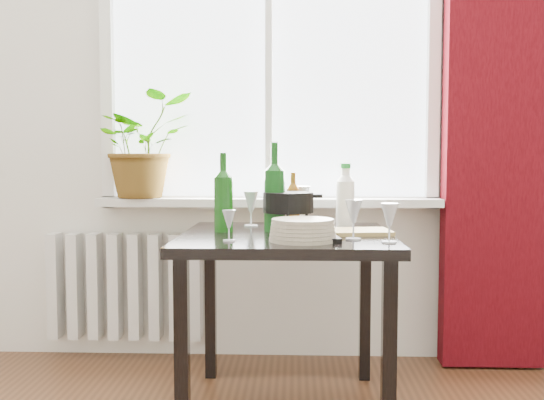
{
  "coord_description": "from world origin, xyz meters",
  "views": [
    {
      "loc": [
        0.13,
        -0.91,
        1.05
      ],
      "look_at": [
        0.04,
        1.55,
        0.88
      ],
      "focal_mm": 40.0,
      "sensor_mm": 36.0,
      "label": 1
    }
  ],
  "objects_px": {
    "wineglass_front_right": "(354,219)",
    "cutting_board": "(353,232)",
    "potted_plant": "(143,145)",
    "wine_bottle_left": "(224,192)",
    "wineglass_far_right": "(389,223)",
    "radiator": "(125,286)",
    "wineglass_back_center": "(302,205)",
    "fondue_pot": "(288,212)",
    "wineglass_front_left": "(229,225)",
    "plate_stack": "(303,230)",
    "tv_remote": "(331,238)",
    "table": "(286,256)",
    "wine_bottle_right": "(275,186)",
    "cleaning_bottle": "(345,195)",
    "bottle_amber": "(293,199)",
    "wineglass_back_left": "(251,209)"
  },
  "relations": [
    {
      "from": "radiator",
      "to": "wineglass_back_center",
      "type": "height_order",
      "value": "wineglass_back_center"
    },
    {
      "from": "wine_bottle_right",
      "to": "cleaning_bottle",
      "type": "relative_size",
      "value": 1.33
    },
    {
      "from": "radiator",
      "to": "wineglass_front_left",
      "type": "xyz_separation_m",
      "value": [
        0.64,
        -0.87,
        0.42
      ]
    },
    {
      "from": "wineglass_far_right",
      "to": "cutting_board",
      "type": "relative_size",
      "value": 0.49
    },
    {
      "from": "wineglass_front_right",
      "to": "wineglass_far_right",
      "type": "distance_m",
      "value": 0.15
    },
    {
      "from": "radiator",
      "to": "cleaning_bottle",
      "type": "relative_size",
      "value": 2.79
    },
    {
      "from": "wineglass_front_left",
      "to": "plate_stack",
      "type": "height_order",
      "value": "wineglass_front_left"
    },
    {
      "from": "potted_plant",
      "to": "wine_bottle_left",
      "type": "bearing_deg",
      "value": -48.98
    },
    {
      "from": "cleaning_bottle",
      "to": "wineglass_back_left",
      "type": "bearing_deg",
      "value": 179.14
    },
    {
      "from": "wineglass_back_center",
      "to": "fondue_pot",
      "type": "bearing_deg",
      "value": -103.98
    },
    {
      "from": "wineglass_front_right",
      "to": "cutting_board",
      "type": "xyz_separation_m",
      "value": [
        0.01,
        0.18,
        -0.07
      ]
    },
    {
      "from": "cutting_board",
      "to": "wine_bottle_right",
      "type": "bearing_deg",
      "value": 168.09
    },
    {
      "from": "table",
      "to": "plate_stack",
      "type": "xyz_separation_m",
      "value": [
        0.06,
        -0.23,
        0.13
      ]
    },
    {
      "from": "radiator",
      "to": "plate_stack",
      "type": "xyz_separation_m",
      "value": [
        0.91,
        -0.86,
        0.4
      ]
    },
    {
      "from": "bottle_amber",
      "to": "fondue_pot",
      "type": "relative_size",
      "value": 1.01
    },
    {
      "from": "wine_bottle_right",
      "to": "wineglass_front_left",
      "type": "bearing_deg",
      "value": -116.67
    },
    {
      "from": "radiator",
      "to": "wine_bottle_right",
      "type": "xyz_separation_m",
      "value": [
        0.8,
        -0.56,
        0.55
      ]
    },
    {
      "from": "cleaning_bottle",
      "to": "wineglass_front_left",
      "type": "height_order",
      "value": "cleaning_bottle"
    },
    {
      "from": "wineglass_back_center",
      "to": "fondue_pot",
      "type": "xyz_separation_m",
      "value": [
        -0.06,
        -0.24,
        -0.01
      ]
    },
    {
      "from": "wine_bottle_left",
      "to": "cleaning_bottle",
      "type": "height_order",
      "value": "wine_bottle_left"
    },
    {
      "from": "wine_bottle_right",
      "to": "table",
      "type": "bearing_deg",
      "value": -53.96
    },
    {
      "from": "fondue_pot",
      "to": "cutting_board",
      "type": "xyz_separation_m",
      "value": [
        0.26,
        -0.07,
        -0.07
      ]
    },
    {
      "from": "radiator",
      "to": "fondue_pot",
      "type": "height_order",
      "value": "fondue_pot"
    },
    {
      "from": "cleaning_bottle",
      "to": "plate_stack",
      "type": "relative_size",
      "value": 1.15
    },
    {
      "from": "plate_stack",
      "to": "bottle_amber",
      "type": "bearing_deg",
      "value": 94.42
    },
    {
      "from": "wine_bottle_right",
      "to": "wineglass_back_center",
      "type": "distance_m",
      "value": 0.29
    },
    {
      "from": "wine_bottle_right",
      "to": "tv_remote",
      "type": "bearing_deg",
      "value": -51.51
    },
    {
      "from": "radiator",
      "to": "tv_remote",
      "type": "distance_m",
      "value": 1.37
    },
    {
      "from": "bottle_amber",
      "to": "wineglass_back_center",
      "type": "relative_size",
      "value": 1.34
    },
    {
      "from": "wineglass_back_left",
      "to": "radiator",
      "type": "bearing_deg",
      "value": 151.08
    },
    {
      "from": "bottle_amber",
      "to": "wineglass_back_left",
      "type": "bearing_deg",
      "value": -177.67
    },
    {
      "from": "bottle_amber",
      "to": "wineglass_back_center",
      "type": "height_order",
      "value": "bottle_amber"
    },
    {
      "from": "wine_bottle_left",
      "to": "tv_remote",
      "type": "distance_m",
      "value": 0.53
    },
    {
      "from": "wineglass_back_left",
      "to": "tv_remote",
      "type": "xyz_separation_m",
      "value": [
        0.33,
        -0.46,
        -0.07
      ]
    },
    {
      "from": "wineglass_front_right",
      "to": "plate_stack",
      "type": "xyz_separation_m",
      "value": [
        -0.19,
        -0.05,
        -0.04
      ]
    },
    {
      "from": "plate_stack",
      "to": "wineglass_far_right",
      "type": "bearing_deg",
      "value": -6.03
    },
    {
      "from": "table",
      "to": "cutting_board",
      "type": "xyz_separation_m",
      "value": [
        0.27,
        0.0,
        0.1
      ]
    },
    {
      "from": "cutting_board",
      "to": "plate_stack",
      "type": "bearing_deg",
      "value": -132.04
    },
    {
      "from": "radiator",
      "to": "bottle_amber",
      "type": "relative_size",
      "value": 3.24
    },
    {
      "from": "table",
      "to": "fondue_pot",
      "type": "bearing_deg",
      "value": 84.93
    },
    {
      "from": "bottle_amber",
      "to": "wineglass_far_right",
      "type": "distance_m",
      "value": 0.63
    },
    {
      "from": "bottle_amber",
      "to": "wineglass_front_right",
      "type": "distance_m",
      "value": 0.5
    },
    {
      "from": "radiator",
      "to": "wine_bottle_left",
      "type": "distance_m",
      "value": 0.98
    },
    {
      "from": "radiator",
      "to": "tv_remote",
      "type": "relative_size",
      "value": 4.87
    },
    {
      "from": "radiator",
      "to": "bottle_amber",
      "type": "xyz_separation_m",
      "value": [
        0.88,
        -0.37,
        0.48
      ]
    },
    {
      "from": "bottle_amber",
      "to": "plate_stack",
      "type": "relative_size",
      "value": 0.99
    },
    {
      "from": "fondue_pot",
      "to": "tv_remote",
      "type": "distance_m",
      "value": 0.33
    },
    {
      "from": "cleaning_bottle",
      "to": "tv_remote",
      "type": "relative_size",
      "value": 1.75
    },
    {
      "from": "potted_plant",
      "to": "wineglass_front_left",
      "type": "bearing_deg",
      "value": -57.92
    },
    {
      "from": "wine_bottle_left",
      "to": "radiator",
      "type": "bearing_deg",
      "value": 135.58
    }
  ]
}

